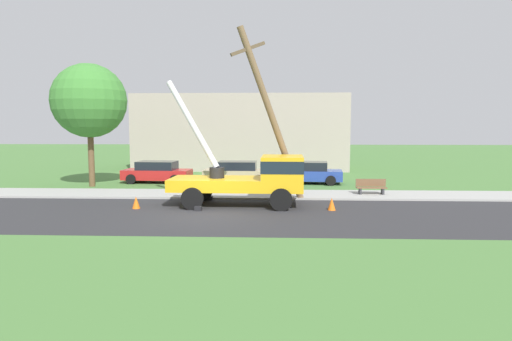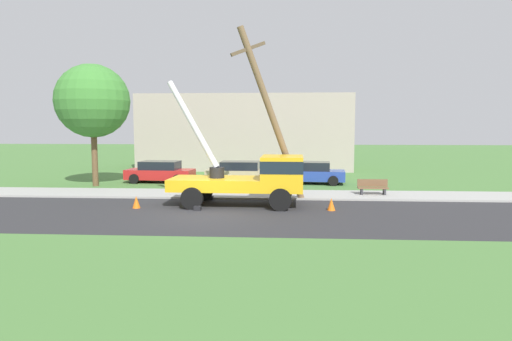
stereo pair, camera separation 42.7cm
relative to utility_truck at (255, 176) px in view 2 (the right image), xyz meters
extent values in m
plane|color=#477538|center=(-1.92, 9.79, -1.41)|extent=(120.00, 120.00, 0.00)
cube|color=#2B2B2D|center=(-1.92, -2.21, -1.40)|extent=(80.00, 7.62, 0.01)
cube|color=#9E9E99|center=(-1.92, 3.12, -1.36)|extent=(80.00, 3.02, 0.10)
cube|color=gold|center=(-1.80, 0.03, -0.38)|extent=(4.36, 2.51, 0.55)
cube|color=gold|center=(1.30, -0.05, 0.14)|extent=(1.96, 2.45, 1.60)
cube|color=#19232D|center=(1.30, -0.05, 0.49)|extent=(1.98, 2.47, 0.56)
cylinder|color=black|center=(-1.78, 0.03, 0.14)|extent=(0.70, 0.70, 0.50)
cylinder|color=silver|center=(-3.04, 0.71, 2.44)|extent=(2.86, 1.72, 4.26)
cube|color=black|center=(-2.44, -1.40, -1.31)|extent=(0.31, 0.31, 0.20)
cube|color=black|center=(-2.37, 1.49, -1.31)|extent=(0.31, 0.31, 0.20)
cylinder|color=black|center=(1.22, -1.25, -0.91)|extent=(1.00, 0.30, 1.00)
cylinder|color=black|center=(1.28, 1.15, -0.91)|extent=(1.00, 0.30, 1.00)
cylinder|color=black|center=(-2.74, -1.15, -0.91)|extent=(1.00, 0.30, 1.00)
cylinder|color=black|center=(-2.68, 1.25, -0.91)|extent=(1.00, 0.30, 1.00)
cylinder|color=brown|center=(0.79, 1.24, 2.78)|extent=(3.41, 1.76, 8.49)
cube|color=brown|center=(-0.36, 0.73, 5.96)|extent=(1.65, 0.85, 0.81)
cone|color=orange|center=(3.48, -1.02, -1.13)|extent=(0.36, 0.36, 0.56)
cone|color=orange|center=(-5.35, -1.00, -1.13)|extent=(0.36, 0.36, 0.56)
cone|color=orange|center=(1.23, 1.15, -1.13)|extent=(0.36, 0.36, 0.56)
cube|color=#B21E1E|center=(-6.85, 8.24, -0.86)|extent=(4.50, 2.07, 0.65)
cube|color=black|center=(-6.85, 8.24, -0.26)|extent=(2.56, 1.81, 0.55)
cylinder|color=black|center=(-5.46, 7.25, -1.09)|extent=(0.64, 0.22, 0.64)
cylinder|color=black|center=(-5.35, 9.04, -1.09)|extent=(0.64, 0.22, 0.64)
cylinder|color=black|center=(-8.36, 7.43, -1.09)|extent=(0.64, 0.22, 0.64)
cylinder|color=black|center=(-8.25, 9.23, -1.09)|extent=(0.64, 0.22, 0.64)
cube|color=tan|center=(-1.52, 8.32, -0.86)|extent=(4.44, 1.90, 0.65)
cube|color=black|center=(-1.52, 8.32, -0.26)|extent=(2.50, 1.71, 0.55)
cylinder|color=black|center=(-0.09, 7.39, -1.09)|extent=(0.64, 0.22, 0.64)
cylinder|color=black|center=(-0.05, 9.19, -1.09)|extent=(0.64, 0.22, 0.64)
cylinder|color=black|center=(-2.99, 7.46, -1.09)|extent=(0.64, 0.22, 0.64)
cylinder|color=black|center=(-2.95, 9.26, -1.09)|extent=(0.64, 0.22, 0.64)
cube|color=#263F99|center=(3.10, 8.23, -0.86)|extent=(4.55, 2.21, 0.65)
cube|color=black|center=(3.10, 8.23, -0.26)|extent=(2.61, 1.88, 0.55)
cylinder|color=black|center=(4.46, 7.20, -1.09)|extent=(0.64, 0.22, 0.64)
cylinder|color=black|center=(4.63, 8.99, -1.09)|extent=(0.64, 0.22, 0.64)
cylinder|color=black|center=(1.57, 7.47, -1.09)|extent=(0.64, 0.22, 0.64)
cylinder|color=black|center=(1.74, 9.27, -1.09)|extent=(0.64, 0.22, 0.64)
cube|color=brown|center=(6.12, 3.12, -0.96)|extent=(1.60, 0.44, 0.06)
cube|color=brown|center=(6.12, 3.32, -0.71)|extent=(1.60, 0.06, 0.40)
cube|color=#333338|center=(5.52, 3.12, -1.18)|extent=(0.10, 0.40, 0.45)
cube|color=#333338|center=(6.72, 3.12, -1.18)|extent=(0.10, 0.40, 0.45)
cylinder|color=brown|center=(-10.41, 6.22, 1.06)|extent=(0.36, 0.36, 4.93)
sphere|color=#3D7F33|center=(-10.41, 6.22, 3.87)|extent=(4.50, 4.50, 4.50)
cube|color=#A5998C|center=(-2.01, 18.27, 1.79)|extent=(18.00, 6.00, 6.40)
camera|label=1|loc=(0.95, -20.55, 2.32)|focal=31.02mm
camera|label=2|loc=(1.38, -20.53, 2.32)|focal=31.02mm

